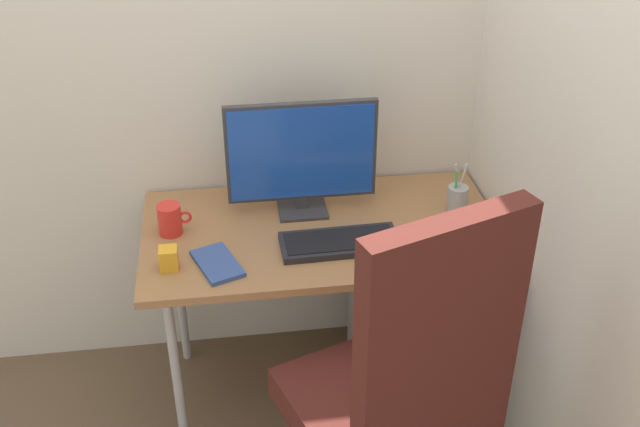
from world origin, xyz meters
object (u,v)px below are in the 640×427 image
(office_chair, at_px, (402,389))
(notebook, at_px, (217,264))
(pen_holder, at_px, (457,198))
(desk_clamp_accessory, at_px, (169,259))
(keyboard, at_px, (340,242))
(mouse, at_px, (465,236))
(filing_cabinet, at_px, (411,327))
(coffee_mug, at_px, (170,219))
(monitor, at_px, (302,155))

(office_chair, distance_m, notebook, 0.71)
(office_chair, relative_size, notebook, 6.25)
(pen_holder, bearing_deg, office_chair, -116.34)
(notebook, relative_size, desk_clamp_accessory, 2.69)
(keyboard, bearing_deg, pen_holder, 20.98)
(mouse, height_order, pen_holder, pen_holder)
(notebook, bearing_deg, mouse, -18.50)
(notebook, height_order, desk_clamp_accessory, desk_clamp_accessory)
(mouse, bearing_deg, filing_cabinet, 129.56)
(coffee_mug, bearing_deg, pen_holder, 0.99)
(coffee_mug, bearing_deg, notebook, -54.83)
(coffee_mug, bearing_deg, desk_clamp_accessory, -90.20)
(mouse, bearing_deg, monitor, 138.80)
(keyboard, xyz_separation_m, pen_holder, (0.45, 0.17, 0.04))
(office_chair, bearing_deg, pen_holder, 63.66)
(notebook, height_order, coffee_mug, coffee_mug)
(keyboard, xyz_separation_m, coffee_mug, (-0.55, 0.15, 0.04))
(mouse, distance_m, pen_holder, 0.20)
(office_chair, relative_size, keyboard, 3.15)
(monitor, relative_size, desk_clamp_accessory, 6.97)
(office_chair, distance_m, coffee_mug, 0.96)
(monitor, xyz_separation_m, notebook, (-0.31, -0.30, -0.21))
(filing_cabinet, distance_m, monitor, 0.78)
(filing_cabinet, distance_m, keyboard, 0.54)
(coffee_mug, bearing_deg, office_chair, -47.35)
(mouse, height_order, coffee_mug, coffee_mug)
(desk_clamp_accessory, bearing_deg, keyboard, 5.33)
(filing_cabinet, bearing_deg, office_chair, -107.52)
(keyboard, relative_size, pen_holder, 2.15)
(monitor, bearing_deg, keyboard, -68.22)
(office_chair, relative_size, filing_cabinet, 2.11)
(office_chair, distance_m, filing_cabinet, 0.71)
(filing_cabinet, height_order, keyboard, keyboard)
(filing_cabinet, height_order, desk_clamp_accessory, desk_clamp_accessory)
(office_chair, bearing_deg, keyboard, 99.57)
(filing_cabinet, height_order, monitor, monitor)
(pen_holder, bearing_deg, desk_clamp_accessory, -167.43)
(desk_clamp_accessory, bearing_deg, notebook, -2.28)
(filing_cabinet, xyz_separation_m, pen_holder, (0.16, 0.10, 0.49))
(notebook, bearing_deg, monitor, 23.75)
(coffee_mug, relative_size, desk_clamp_accessory, 1.55)
(monitor, bearing_deg, notebook, -135.79)
(office_chair, height_order, mouse, office_chair)
(filing_cabinet, relative_size, desk_clamp_accessory, 7.99)
(monitor, xyz_separation_m, mouse, (0.51, -0.27, -0.20))
(pen_holder, xyz_separation_m, desk_clamp_accessory, (-1.00, -0.22, -0.01))
(pen_holder, bearing_deg, notebook, -164.93)
(pen_holder, bearing_deg, monitor, 172.69)
(office_chair, bearing_deg, mouse, 57.96)
(keyboard, bearing_deg, filing_cabinet, 13.43)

